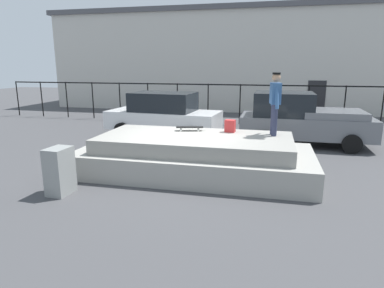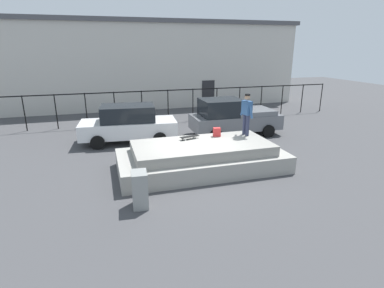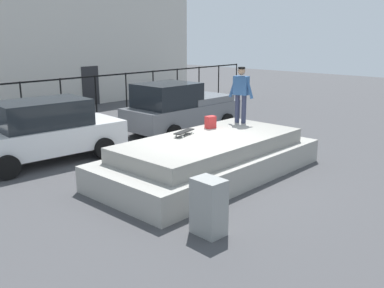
% 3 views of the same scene
% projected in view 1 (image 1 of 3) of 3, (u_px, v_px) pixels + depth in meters
% --- Properties ---
extents(ground_plane, '(60.00, 60.00, 0.00)m').
position_uv_depth(ground_plane, '(183.00, 171.00, 9.28)').
color(ground_plane, '#424244').
extents(concrete_ledge, '(6.24, 2.92, 1.02)m').
position_uv_depth(concrete_ledge, '(195.00, 156.00, 9.10)').
color(concrete_ledge, '#9E9B93').
rests_on(concrete_ledge, ground_plane).
extents(skateboarder, '(0.31, 0.82, 1.66)m').
position_uv_depth(skateboarder, '(275.00, 100.00, 8.84)').
color(skateboarder, '#2D334C').
rests_on(skateboarder, concrete_ledge).
extents(skateboard, '(0.80, 0.38, 0.12)m').
position_uv_depth(skateboard, '(190.00, 127.00, 9.63)').
color(skateboard, black).
rests_on(skateboard, concrete_ledge).
extents(backpack, '(0.30, 0.24, 0.35)m').
position_uv_depth(backpack, '(230.00, 126.00, 9.43)').
color(backpack, red).
rests_on(backpack, concrete_ledge).
extents(car_white_sedan_near, '(4.70, 2.41, 1.80)m').
position_uv_depth(car_white_sedan_near, '(164.00, 114.00, 13.66)').
color(car_white_sedan_near, white).
rests_on(car_white_sedan_near, ground_plane).
extents(car_grey_pickup_mid, '(4.64, 2.19, 1.91)m').
position_uv_depth(car_grey_pickup_mid, '(301.00, 119.00, 12.21)').
color(car_grey_pickup_mid, slate).
rests_on(car_grey_pickup_mid, ground_plane).
extents(utility_box, '(0.48, 0.63, 1.08)m').
position_uv_depth(utility_box, '(60.00, 171.00, 7.56)').
color(utility_box, gray).
rests_on(utility_box, ground_plane).
extents(fence_row, '(24.06, 0.06, 1.96)m').
position_uv_depth(fence_row, '(224.00, 97.00, 16.60)').
color(fence_row, black).
rests_on(fence_row, ground_plane).
extents(warehouse_building, '(24.66, 6.47, 6.35)m').
position_uv_depth(warehouse_building, '(239.00, 60.00, 22.87)').
color(warehouse_building, beige).
rests_on(warehouse_building, ground_plane).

